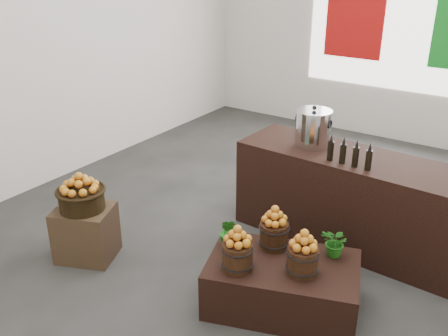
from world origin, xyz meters
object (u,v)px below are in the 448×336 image
Objects in this scene: display_table at (282,284)px; stock_pot_left at (313,129)px; wicker_basket at (82,200)px; crate at (86,233)px; counter at (350,200)px.

stock_pot_left is (-0.40, 1.31, 0.90)m from display_table.
wicker_basket is 1.19× the size of stock_pot_left.
crate reaches higher than display_table.
crate is 1.49× the size of stock_pot_left.
counter is at bearing 68.12° from display_table.
stock_pot_left is at bearing 88.06° from display_table.
crate is 0.23× the size of counter.
crate is at bearing -136.34° from counter.
counter is (1.97, 1.70, 0.20)m from crate.
stock_pot_left is (-0.47, 0.02, 0.64)m from counter.
wicker_basket is 2.00m from display_table.
counter reaches higher than wicker_basket.
counter is at bearing -2.91° from stock_pot_left.
wicker_basket is 0.35× the size of display_table.
stock_pot_left is (1.51, 1.72, 0.49)m from wicker_basket.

